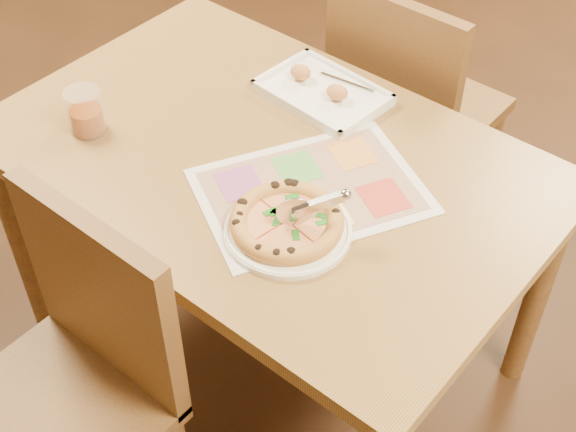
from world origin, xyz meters
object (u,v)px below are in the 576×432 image
Objects in this scene: dining_table at (268,183)px; pizza_cutter at (312,206)px; pizza at (287,222)px; glass_tumbler at (86,114)px; appetizer_tray at (322,93)px; chair_near at (76,359)px; chair_far at (406,92)px; plate at (288,231)px; menu at (311,191)px.

dining_table is 0.32m from pizza_cutter.
pizza is 2.18× the size of pizza_cutter.
glass_tumbler is (-0.63, -0.07, -0.03)m from pizza_cutter.
chair_near is at bearing -87.09° from appetizer_tray.
chair_near is at bearing -45.68° from glass_tumbler.
chair_far reaches higher than pizza_cutter.
pizza reaches higher than plate.
appetizer_tray is 0.58m from glass_tumbler.
menu is at bearing 83.12° from pizza_cutter.
pizza_cutter is (0.04, 0.03, 0.05)m from pizza.
chair_near reaches higher than plate.
pizza is 0.75× the size of appetizer_tray.
chair_near is 0.51m from pizza.
glass_tumbler reaches higher than dining_table.
pizza_cutter is 0.23× the size of menu.
dining_table is 2.77× the size of chair_near.
pizza is at bearing -73.67° from menu.
plate is at bearing 65.60° from chair_near.
dining_table is 0.28m from appetizer_tray.
menu is (-0.08, 0.10, -0.08)m from pizza_cutter.
appetizer_tray is 2.93× the size of glass_tumbler.
glass_tumbler is at bearing -162.84° from menu.
glass_tumbler reaches higher than appetizer_tray.
dining_table is 11.85× the size of pizza_cutter.
chair_far is 0.92m from glass_tumbler.
chair_far is at bearing 62.12° from pizza_cutter.
pizza is 0.50× the size of menu.
dining_table is at bearing 90.00° from chair_far.
pizza is (0.19, 0.44, 0.18)m from chair_near.
appetizer_tray is (-0.28, 0.40, -0.07)m from pizza_cutter.
dining_table is at bearing 104.66° from pizza_cutter.
chair_near is 1.76× the size of plate.
glass_tumbler is at bearing 140.35° from pizza_cutter.
appetizer_tray reaches higher than menu.
pizza is 0.59m from glass_tumbler.
pizza is at bearing 104.19° from chair_far.
chair_far is 1.46× the size of appetizer_tray.
pizza_cutter is at bearing -54.57° from appetizer_tray.
pizza_cutter is (0.24, 0.47, 0.23)m from chair_near.
chair_near is 1.46× the size of appetizer_tray.
pizza_cutter is (0.24, -0.13, 0.17)m from dining_table.
plate is 1.11× the size of pizza.
plate is at bearing 3.71° from glass_tumbler.
glass_tumbler is (-0.39, -0.80, 0.20)m from chair_far.
appetizer_tray is at bearing 99.57° from dining_table.
pizza_cutter reaches higher than glass_tumbler.
plate is at bearing -29.15° from pizza.
plate is 0.14m from menu.
dining_table is 2.69× the size of menu.
dining_table is 0.46m from glass_tumbler.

